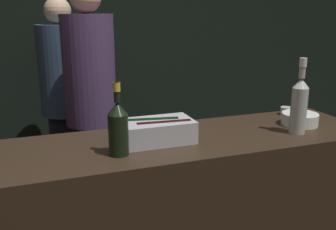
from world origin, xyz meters
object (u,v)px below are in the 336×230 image
ice_bin_with_bottles (157,130)px  bowl_white (300,119)px  candle_votive (286,111)px  person_in_hoodie (91,99)px  person_blond_tee (64,94)px  champagne_bottle (118,127)px  white_wine_bottle (299,103)px

ice_bin_with_bottles → bowl_white: bearing=-0.0°
ice_bin_with_bottles → candle_votive: bearing=12.8°
person_in_hoodie → person_blond_tee: bearing=-109.9°
champagne_bottle → person_blond_tee: size_ratio=0.19×
bowl_white → person_blond_tee: bearing=127.7°
bowl_white → white_wine_bottle: bearing=-133.4°
candle_votive → white_wine_bottle: white_wine_bottle is taller
ice_bin_with_bottles → person_blond_tee: person_blond_tee is taller
white_wine_bottle → person_in_hoodie: bearing=129.5°
person_in_hoodie → champagne_bottle: bearing=52.3°
ice_bin_with_bottles → candle_votive: size_ratio=5.01×
candle_votive → person_in_hoodie: person_in_hoodie is taller
white_wine_bottle → bowl_white: bearing=46.6°
white_wine_bottle → ice_bin_with_bottles: bearing=171.0°
ice_bin_with_bottles → candle_votive: (0.90, 0.20, -0.04)m
champagne_bottle → person_in_hoodie: 1.09m
white_wine_bottle → person_in_hoodie: (-0.90, 1.09, -0.15)m
person_blond_tee → candle_votive: bearing=135.0°
bowl_white → champagne_bottle: champagne_bottle is taller
white_wine_bottle → person_in_hoodie: person_in_hoodie is taller
candle_votive → person_in_hoodie: size_ratio=0.04×
candle_votive → white_wine_bottle: 0.39m
bowl_white → white_wine_bottle: (-0.11, -0.12, 0.12)m
bowl_white → candle_votive: 0.21m
ice_bin_with_bottles → person_blond_tee: 1.54m
person_in_hoodie → person_blond_tee: (-0.15, 0.52, -0.05)m
ice_bin_with_bottles → person_in_hoodie: size_ratio=0.19×
champagne_bottle → person_blond_tee: 1.62m
champagne_bottle → person_blond_tee: (-0.11, 1.61, -0.17)m
white_wine_bottle → person_in_hoodie: 1.43m
champagne_bottle → bowl_white: bearing=5.8°
candle_votive → person_blond_tee: 1.78m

